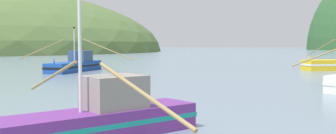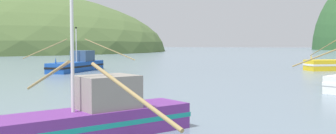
# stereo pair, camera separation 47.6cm
# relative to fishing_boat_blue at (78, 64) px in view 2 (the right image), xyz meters

# --- Properties ---
(fishing_boat_blue) EXTENTS (15.28, 9.98, 5.40)m
(fishing_boat_blue) POSITION_rel_fishing_boat_blue_xyz_m (0.00, 0.00, 0.00)
(fishing_boat_blue) COLOR #19479E
(fishing_boat_blue) RESTS_ON ground
(fishing_boat_purple) EXTENTS (8.48, 7.79, 5.40)m
(fishing_boat_purple) POSITION_rel_fishing_boat_blue_xyz_m (13.75, -31.94, -0.09)
(fishing_boat_purple) COLOR #6B2D84
(fishing_boat_purple) RESTS_ON ground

